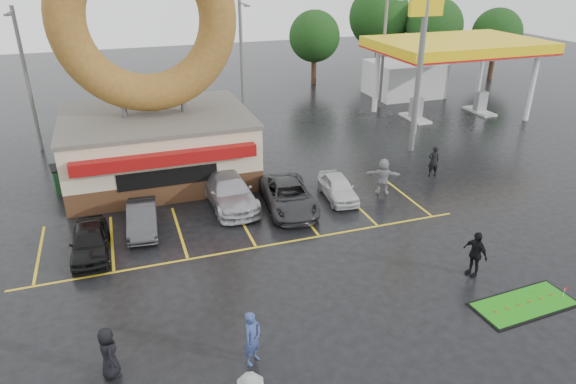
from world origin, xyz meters
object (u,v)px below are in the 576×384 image
object	(u,v)px
streetlight_left	(27,77)
person_blue	(252,338)
donut_shop	(154,100)
car_white	(338,187)
car_black	(90,241)
car_grey	(288,196)
shell_sign	(423,34)
dumpster	(71,177)
car_silver	(229,191)
gas_station	(432,62)
putting_green	(524,304)
streetlight_mid	(242,61)
person_cameraman	(475,254)
streetlight_right	(384,49)
car_dgrey	(142,218)

from	to	relation	value
streetlight_left	person_blue	size ratio (longest dim) A/B	4.81
donut_shop	car_white	bearing A→B (deg)	-35.75
car_black	car_grey	distance (m)	9.51
donut_shop	car_white	size ratio (longest dim) A/B	3.75
shell_sign	streetlight_left	distance (m)	24.46
donut_shop	car_black	world-z (taller)	donut_shop
car_black	dumpster	bearing A→B (deg)	98.73
streetlight_left	person_blue	world-z (taller)	streetlight_left
shell_sign	car_silver	size ratio (longest dim) A/B	2.02
car_silver	dumpster	xyz separation A→B (m)	(-7.71, 4.77, -0.11)
gas_station	putting_green	xyz separation A→B (m)	(-11.77, -24.67, -3.67)
streetlight_left	shell_sign	bearing A→B (deg)	-18.99
donut_shop	putting_green	distance (m)	20.61
car_white	putting_green	size ratio (longest dim) A/B	0.90
dumpster	putting_green	xyz separation A→B (m)	(16.07, -16.51, -0.62)
car_grey	streetlight_left	bearing A→B (deg)	139.37
car_black	person_blue	world-z (taller)	person_blue
shell_sign	car_white	xyz separation A→B (m)	(-7.55, -5.11, -6.76)
streetlight_mid	putting_green	distance (m)	25.45
shell_sign	person_cameraman	size ratio (longest dim) A/B	5.51
car_silver	dumpster	size ratio (longest dim) A/B	2.92
gas_station	streetlight_right	world-z (taller)	streetlight_right
car_dgrey	shell_sign	bearing A→B (deg)	21.63
car_dgrey	streetlight_left	bearing A→B (deg)	116.93
donut_shop	person_cameraman	world-z (taller)	donut_shop
car_dgrey	car_grey	size ratio (longest dim) A/B	0.75
car_black	person_cameraman	bearing A→B (deg)	-23.16
gas_station	car_silver	distance (m)	24.11
streetlight_mid	streetlight_left	bearing A→B (deg)	-175.91
donut_shop	car_silver	xyz separation A→B (m)	(2.87, -4.97, -3.70)
dumpster	shell_sign	bearing A→B (deg)	-12.81
car_black	donut_shop	bearing A→B (deg)	65.09
streetlight_right	car_silver	size ratio (longest dim) A/B	1.71
streetlight_left	car_white	size ratio (longest dim) A/B	2.50
donut_shop	car_white	xyz separation A→B (m)	(8.45, -6.08, -3.85)
shell_sign	car_white	size ratio (longest dim) A/B	2.94
gas_station	streetlight_mid	bearing A→B (deg)	-179.92
streetlight_mid	streetlight_right	world-z (taller)	same
streetlight_left	putting_green	bearing A→B (deg)	-52.38
streetlight_right	putting_green	xyz separation A→B (m)	(-7.77, -25.65, -4.75)
car_white	person_blue	xyz separation A→B (m)	(-7.43, -10.16, 0.32)
shell_sign	person_blue	xyz separation A→B (m)	(-14.98, -15.27, -6.44)
donut_shop	car_black	bearing A→B (deg)	-116.08
car_black	car_dgrey	size ratio (longest dim) A/B	1.03
car_dgrey	donut_shop	bearing A→B (deg)	80.85
donut_shop	dumpster	bearing A→B (deg)	-177.67
streetlight_left	person_cameraman	world-z (taller)	streetlight_left
car_grey	car_white	size ratio (longest dim) A/B	1.38
car_grey	person_blue	size ratio (longest dim) A/B	2.67
car_black	dumpster	distance (m)	7.69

